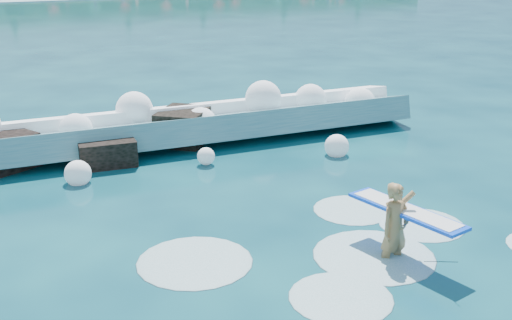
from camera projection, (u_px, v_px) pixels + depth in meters
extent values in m
plane|color=#083242|center=(228.00, 253.00, 13.19)|extent=(200.00, 200.00, 0.00)
cube|color=silver|center=(11.00, 1.00, 71.36)|extent=(140.00, 5.00, 0.08)
cube|color=teal|center=(174.00, 132.00, 20.18)|extent=(16.26, 2.48, 1.36)
cube|color=white|center=(167.00, 114.00, 20.74)|extent=(16.26, 1.15, 0.63)
cube|color=black|center=(107.00, 154.00, 18.43)|extent=(1.64, 1.31, 0.88)
cube|color=black|center=(184.00, 129.00, 20.45)|extent=(2.19, 2.26, 1.23)
imported|color=#A27A4B|center=(395.00, 229.00, 12.79)|extent=(0.77, 0.58, 1.93)
cube|color=blue|center=(406.00, 211.00, 12.83)|extent=(1.22, 2.71, 0.07)
cube|color=white|center=(406.00, 210.00, 12.82)|extent=(1.06, 2.47, 0.07)
cylinder|color=black|center=(440.00, 262.00, 11.87)|extent=(0.01, 0.91, 0.43)
sphere|color=white|center=(76.00, 130.00, 18.97)|extent=(1.00, 1.00, 1.00)
sphere|color=white|center=(134.00, 110.00, 20.21)|extent=(1.18, 1.18, 1.18)
sphere|color=white|center=(201.00, 123.00, 20.36)|extent=(1.01, 1.01, 1.01)
sphere|color=white|center=(263.00, 99.00, 21.36)|extent=(1.21, 1.21, 1.21)
sphere|color=white|center=(310.00, 100.00, 22.19)|extent=(1.11, 1.11, 1.11)
sphere|color=white|center=(360.00, 103.00, 22.32)|extent=(1.06, 1.06, 1.06)
sphere|color=white|center=(78.00, 174.00, 16.97)|extent=(0.72, 0.72, 0.72)
sphere|color=white|center=(206.00, 156.00, 18.37)|extent=(0.51, 0.51, 0.51)
sphere|color=white|center=(337.00, 146.00, 19.22)|extent=(0.73, 0.73, 0.73)
ellipsoid|color=silver|center=(374.00, 256.00, 13.06)|extent=(2.51, 2.51, 0.13)
ellipsoid|color=silver|center=(341.00, 298.00, 11.52)|extent=(1.91, 1.91, 0.10)
ellipsoid|color=silver|center=(421.00, 225.00, 14.53)|extent=(1.94, 1.94, 0.10)
ellipsoid|color=silver|center=(195.00, 262.00, 12.82)|extent=(2.35, 2.35, 0.12)
ellipsoid|color=silver|center=(352.00, 210.00, 15.32)|extent=(1.88, 1.88, 0.09)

